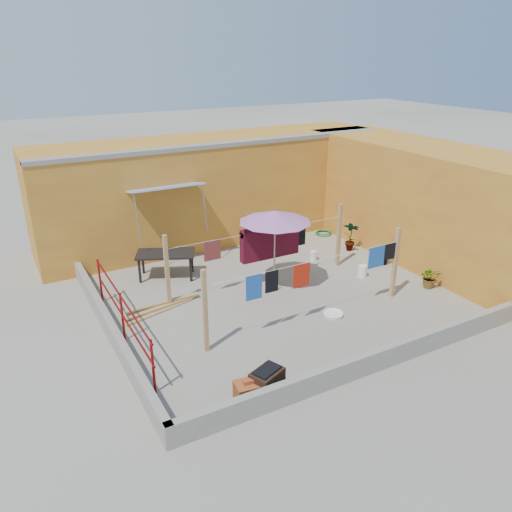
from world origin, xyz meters
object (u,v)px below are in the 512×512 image
(water_jug_b, at_px, (313,256))
(water_jug_a, at_px, (362,271))
(patio_umbrella, at_px, (275,217))
(brazier, at_px, (267,382))
(outdoor_table, at_px, (166,255))
(plant_back_a, at_px, (259,235))
(green_hose, at_px, (324,233))
(brick_stack, at_px, (250,391))
(white_basin, at_px, (333,314))

(water_jug_b, bearing_deg, water_jug_a, -72.78)
(patio_umbrella, bearing_deg, brazier, -122.54)
(outdoor_table, xyz_separation_m, plant_back_a, (3.29, 0.82, -0.28))
(green_hose, bearing_deg, plant_back_a, 177.37)
(outdoor_table, xyz_separation_m, brick_stack, (-0.47, -5.58, -0.45))
(brick_stack, bearing_deg, brazier, 0.00)
(water_jug_a, relative_size, plant_back_a, 0.51)
(water_jug_a, bearing_deg, green_hose, 71.48)
(patio_umbrella, distance_m, white_basin, 2.71)
(green_hose, bearing_deg, water_jug_a, -108.52)
(water_jug_b, bearing_deg, brazier, -132.55)
(water_jug_b, bearing_deg, plant_back_a, 115.31)
(patio_umbrella, relative_size, brick_stack, 3.94)
(white_basin, distance_m, green_hose, 5.50)
(brick_stack, height_order, water_jug_a, brick_stack)
(white_basin, distance_m, water_jug_a, 2.39)
(patio_umbrella, relative_size, water_jug_b, 6.75)
(brazier, relative_size, white_basin, 1.46)
(water_jug_b, bearing_deg, white_basin, -116.95)
(brick_stack, bearing_deg, green_hose, 45.53)
(brazier, bearing_deg, water_jug_b, 47.45)
(brick_stack, xyz_separation_m, brazier, (0.35, 0.00, 0.07))
(white_basin, bearing_deg, plant_back_a, 82.12)
(outdoor_table, height_order, water_jug_a, outdoor_table)
(brick_stack, xyz_separation_m, water_jug_b, (4.60, 4.63, -0.05))
(outdoor_table, relative_size, brazier, 2.46)
(brazier, bearing_deg, water_jug_a, 32.79)
(brick_stack, bearing_deg, water_jug_a, 30.97)
(patio_umbrella, height_order, plant_back_a, patio_umbrella)
(brick_stack, relative_size, plant_back_a, 0.74)
(water_jug_a, height_order, plant_back_a, plant_back_a)
(water_jug_b, bearing_deg, brick_stack, -134.80)
(brazier, height_order, water_jug_a, brazier)
(water_jug_a, bearing_deg, patio_umbrella, 167.33)
(brazier, xyz_separation_m, plant_back_a, (3.42, 6.40, 0.11))
(water_jug_a, height_order, water_jug_b, water_jug_a)
(water_jug_b, bearing_deg, patio_umbrella, -152.20)
(patio_umbrella, bearing_deg, plant_back_a, 68.20)
(water_jug_b, height_order, plant_back_a, plant_back_a)
(patio_umbrella, distance_m, brazier, 4.59)
(outdoor_table, relative_size, white_basin, 3.59)
(water_jug_a, xyz_separation_m, plant_back_a, (-1.32, 3.34, 0.20))
(white_basin, bearing_deg, water_jug_a, 34.17)
(water_jug_a, relative_size, green_hose, 0.68)
(brazier, xyz_separation_m, white_basin, (2.77, 1.72, -0.21))
(white_basin, xyz_separation_m, plant_back_a, (0.65, 4.68, 0.32))
(white_basin, height_order, green_hose, same)
(white_basin, height_order, plant_back_a, plant_back_a)
(white_basin, relative_size, water_jug_b, 1.49)
(water_jug_a, bearing_deg, brazier, -147.21)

